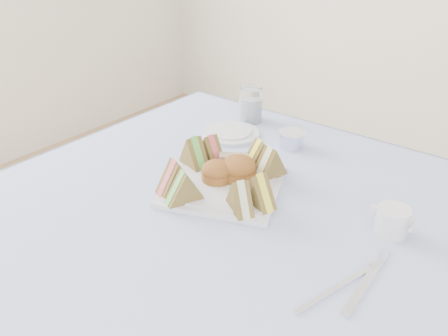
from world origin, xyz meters
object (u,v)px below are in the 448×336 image
Objects in this scene: creamer_jug at (392,221)px; table at (222,325)px; water_glass at (250,105)px; serving_plate at (224,185)px.

table is at bearing -162.99° from creamer_jug.
water_glass reaches higher than table.
table is at bearing -77.41° from serving_plate.
serving_plate is at bearing -172.89° from creamer_jug.
table is at bearing -62.37° from water_glass.
serving_plate reaches higher than table.
water_glass reaches higher than serving_plate.
serving_plate is at bearing 124.51° from table.
water_glass is at bearing 117.63° from table.
water_glass reaches higher than creamer_jug.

